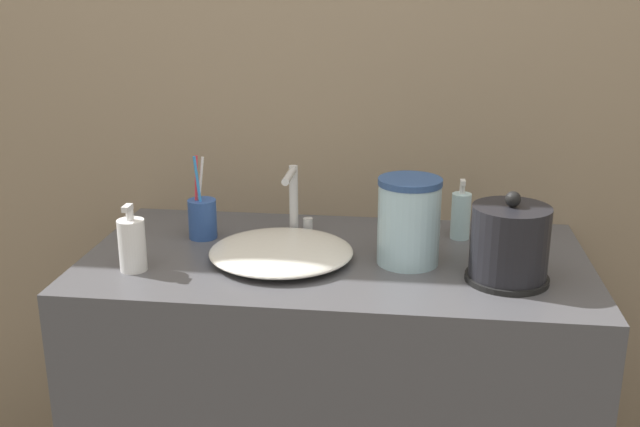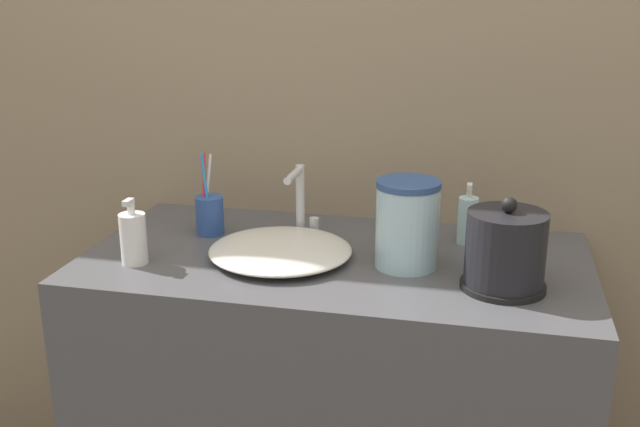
{
  "view_description": "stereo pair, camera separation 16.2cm",
  "coord_description": "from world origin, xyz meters",
  "px_view_note": "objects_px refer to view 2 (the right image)",
  "views": [
    {
      "loc": [
        0.16,
        -1.3,
        1.46
      ],
      "look_at": [
        -0.04,
        0.3,
        0.95
      ],
      "focal_mm": 42.0,
      "sensor_mm": 36.0,
      "label": 1
    },
    {
      "loc": [
        0.32,
        -1.27,
        1.46
      ],
      "look_at": [
        -0.04,
        0.3,
        0.95
      ],
      "focal_mm": 42.0,
      "sensor_mm": 36.0,
      "label": 2
    }
  ],
  "objects_px": {
    "lotion_bottle": "(468,220)",
    "shampoo_bottle": "(133,238)",
    "electric_kettle": "(505,253)",
    "faucet": "(301,197)",
    "toothbrush_cup": "(210,214)",
    "water_pitcher": "(407,224)"
  },
  "relations": [
    {
      "from": "lotion_bottle",
      "to": "shampoo_bottle",
      "type": "relative_size",
      "value": 0.99
    },
    {
      "from": "faucet",
      "to": "shampoo_bottle",
      "type": "distance_m",
      "value": 0.41
    },
    {
      "from": "water_pitcher",
      "to": "lotion_bottle",
      "type": "bearing_deg",
      "value": 55.35
    },
    {
      "from": "electric_kettle",
      "to": "water_pitcher",
      "type": "bearing_deg",
      "value": 159.19
    },
    {
      "from": "faucet",
      "to": "shampoo_bottle",
      "type": "height_order",
      "value": "faucet"
    },
    {
      "from": "toothbrush_cup",
      "to": "shampoo_bottle",
      "type": "xyz_separation_m",
      "value": [
        -0.09,
        -0.22,
        0.01
      ]
    },
    {
      "from": "faucet",
      "to": "lotion_bottle",
      "type": "distance_m",
      "value": 0.4
    },
    {
      "from": "faucet",
      "to": "lotion_bottle",
      "type": "height_order",
      "value": "faucet"
    },
    {
      "from": "toothbrush_cup",
      "to": "water_pitcher",
      "type": "bearing_deg",
      "value": -12.04
    },
    {
      "from": "shampoo_bottle",
      "to": "faucet",
      "type": "bearing_deg",
      "value": 40.86
    },
    {
      "from": "electric_kettle",
      "to": "lotion_bottle",
      "type": "bearing_deg",
      "value": 108.0
    },
    {
      "from": "water_pitcher",
      "to": "shampoo_bottle",
      "type": "bearing_deg",
      "value": -168.61
    },
    {
      "from": "electric_kettle",
      "to": "shampoo_bottle",
      "type": "relative_size",
      "value": 1.3
    },
    {
      "from": "faucet",
      "to": "toothbrush_cup",
      "type": "distance_m",
      "value": 0.23
    },
    {
      "from": "toothbrush_cup",
      "to": "shampoo_bottle",
      "type": "bearing_deg",
      "value": -112.24
    },
    {
      "from": "lotion_bottle",
      "to": "water_pitcher",
      "type": "relative_size",
      "value": 0.77
    },
    {
      "from": "lotion_bottle",
      "to": "shampoo_bottle",
      "type": "bearing_deg",
      "value": -157.32
    },
    {
      "from": "shampoo_bottle",
      "to": "electric_kettle",
      "type": "bearing_deg",
      "value": 2.85
    },
    {
      "from": "toothbrush_cup",
      "to": "lotion_bottle",
      "type": "height_order",
      "value": "toothbrush_cup"
    },
    {
      "from": "toothbrush_cup",
      "to": "shampoo_bottle",
      "type": "height_order",
      "value": "toothbrush_cup"
    },
    {
      "from": "lotion_bottle",
      "to": "shampoo_bottle",
      "type": "distance_m",
      "value": 0.77
    },
    {
      "from": "shampoo_bottle",
      "to": "water_pitcher",
      "type": "height_order",
      "value": "water_pitcher"
    }
  ]
}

